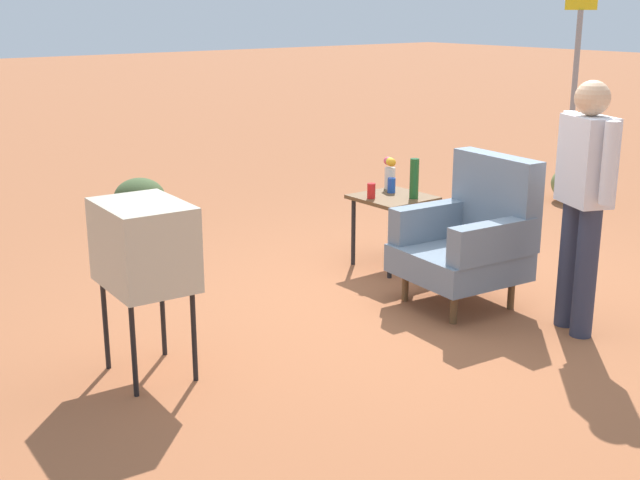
# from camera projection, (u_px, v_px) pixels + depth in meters

# --- Properties ---
(ground_plane) EXTENTS (60.00, 60.00, 0.00)m
(ground_plane) POSITION_uv_depth(u_px,v_px,m) (420.00, 301.00, 6.09)
(ground_plane) COLOR #A05B38
(armchair) EXTENTS (0.84, 0.85, 1.06)m
(armchair) POSITION_uv_depth(u_px,v_px,m) (471.00, 236.00, 5.93)
(armchair) COLOR brown
(armchair) RESTS_ON ground
(side_table) EXTENTS (0.56, 0.56, 0.59)m
(side_table) POSITION_uv_depth(u_px,v_px,m) (393.00, 206.00, 6.76)
(side_table) COLOR black
(side_table) RESTS_ON ground
(tv_on_stand) EXTENTS (0.63, 0.49, 1.03)m
(tv_on_stand) POSITION_uv_depth(u_px,v_px,m) (144.00, 246.00, 4.67)
(tv_on_stand) COLOR black
(tv_on_stand) RESTS_ON ground
(person_standing) EXTENTS (0.53, 0.34, 1.64)m
(person_standing) POSITION_uv_depth(u_px,v_px,m) (584.00, 192.00, 5.29)
(person_standing) COLOR #2D3347
(person_standing) RESTS_ON ground
(road_sign) EXTENTS (0.33, 0.33, 2.44)m
(road_sign) POSITION_uv_depth(u_px,v_px,m) (577.00, 55.00, 11.84)
(road_sign) COLOR gray
(road_sign) RESTS_ON ground
(soda_can_red) EXTENTS (0.07, 0.07, 0.12)m
(soda_can_red) POSITION_uv_depth(u_px,v_px,m) (371.00, 191.00, 6.64)
(soda_can_red) COLOR red
(soda_can_red) RESTS_ON side_table
(soda_can_blue) EXTENTS (0.07, 0.07, 0.12)m
(soda_can_blue) POSITION_uv_depth(u_px,v_px,m) (391.00, 185.00, 6.84)
(soda_can_blue) COLOR blue
(soda_can_blue) RESTS_ON side_table
(bottle_wine_green) EXTENTS (0.07, 0.07, 0.32)m
(bottle_wine_green) POSITION_uv_depth(u_px,v_px,m) (414.00, 179.00, 6.62)
(bottle_wine_green) COLOR #1E5623
(bottle_wine_green) RESTS_ON side_table
(flower_vase) EXTENTS (0.14, 0.10, 0.27)m
(flower_vase) POSITION_uv_depth(u_px,v_px,m) (390.00, 171.00, 6.96)
(flower_vase) COLOR silver
(flower_vase) RESTS_ON side_table
(shrub_near) EXTENTS (0.52, 0.52, 0.40)m
(shrub_near) POSITION_uv_depth(u_px,v_px,m) (140.00, 198.00, 8.43)
(shrub_near) COLOR #475B33
(shrub_near) RESTS_ON ground
(shrub_far) EXTENTS (0.50, 0.50, 0.39)m
(shrub_far) POSITION_uv_depth(u_px,v_px,m) (575.00, 184.00, 9.10)
(shrub_far) COLOR olive
(shrub_far) RESTS_ON ground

